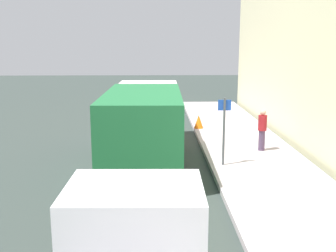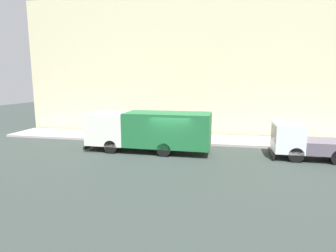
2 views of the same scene
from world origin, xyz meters
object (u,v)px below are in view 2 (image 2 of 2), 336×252
traffic_cone_orange (102,134)px  street_sign_post (176,123)px  large_utility_truck (149,129)px  small_flatbed_truck (309,143)px  pedestrian_walking (159,126)px

traffic_cone_orange → street_sign_post: size_ratio=0.28×
large_utility_truck → small_flatbed_truck: bearing=-88.6°
small_flatbed_truck → traffic_cone_orange: size_ratio=8.25×
traffic_cone_orange → street_sign_post: street_sign_post is taller
traffic_cone_orange → street_sign_post: bearing=-87.9°
large_utility_truck → traffic_cone_orange: large_utility_truck is taller
traffic_cone_orange → large_utility_truck: bearing=-118.6°
large_utility_truck → traffic_cone_orange: size_ratio=12.97×
traffic_cone_orange → pedestrian_walking: bearing=-64.2°
pedestrian_walking → street_sign_post: size_ratio=0.69×
small_flatbed_truck → pedestrian_walking: size_ratio=3.33×
large_utility_truck → street_sign_post: bearing=-26.9°
small_flatbed_truck → traffic_cone_orange: bearing=81.9°
pedestrian_walking → large_utility_truck: bearing=-59.7°
large_utility_truck → traffic_cone_orange: bearing=62.6°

